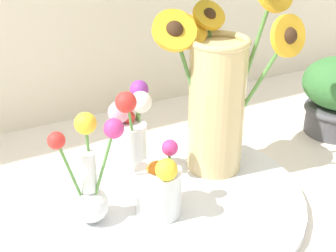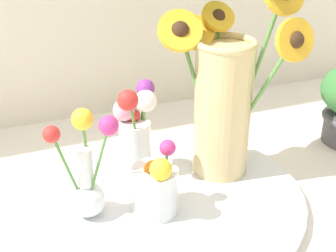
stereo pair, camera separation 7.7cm
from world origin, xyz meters
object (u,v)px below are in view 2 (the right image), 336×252
(mason_jar_sunflowers, at_px, (224,93))
(vase_small_center, at_px, (154,186))
(serving_tray, at_px, (168,198))
(vase_bulb_right, at_px, (87,177))
(vase_small_back, at_px, (135,131))

(mason_jar_sunflowers, xyz_separation_m, vase_small_center, (-0.16, -0.08, -0.11))
(serving_tray, bearing_deg, vase_bulb_right, -176.16)
(vase_small_center, height_order, vase_bulb_right, vase_bulb_right)
(mason_jar_sunflowers, xyz_separation_m, vase_bulb_right, (-0.27, -0.05, -0.08))
(serving_tray, height_order, vase_small_center, vase_small_center)
(serving_tray, relative_size, vase_bulb_right, 2.51)
(vase_small_center, xyz_separation_m, vase_bulb_right, (-0.10, 0.03, 0.02))
(vase_bulb_right, bearing_deg, mason_jar_sunflowers, 11.28)
(vase_small_center, relative_size, vase_bulb_right, 0.66)
(mason_jar_sunflowers, height_order, vase_small_center, mason_jar_sunflowers)
(serving_tray, distance_m, vase_small_back, 0.14)
(mason_jar_sunflowers, height_order, vase_bulb_right, mason_jar_sunflowers)
(serving_tray, height_order, mason_jar_sunflowers, mason_jar_sunflowers)
(vase_bulb_right, height_order, vase_small_back, vase_bulb_right)
(serving_tray, distance_m, mason_jar_sunflowers, 0.21)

